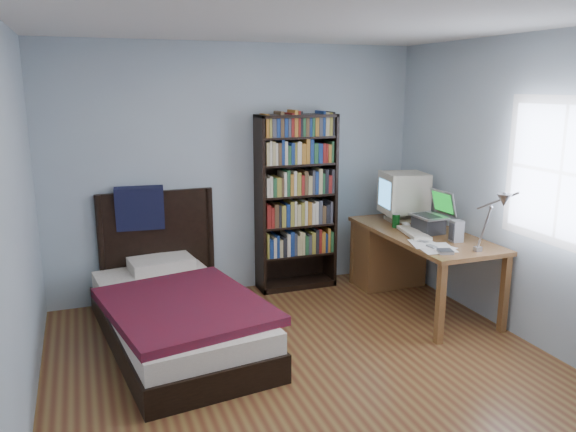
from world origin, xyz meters
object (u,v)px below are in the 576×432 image
object	(u,v)px
soda_can	(396,221)
bookshelf	(296,203)
desk_lamp	(500,206)
keyboard	(414,233)
desk	(396,251)
laptop	(430,221)
speaker	(457,231)
bed	(175,309)
crt_monitor	(402,193)

from	to	relation	value
soda_can	bookshelf	bearing A→B (deg)	140.89
desk_lamp	keyboard	world-z (taller)	desk_lamp
desk	laptop	distance (m)	0.65
speaker	bed	distance (m)	2.55
laptop	bookshelf	distance (m)	1.36
bookshelf	bed	size ratio (longest dim) A/B	0.82
desk_lamp	bookshelf	xyz separation A→B (m)	(-0.91, 1.94, -0.29)
laptop	speaker	size ratio (longest dim) A/B	2.05
crt_monitor	speaker	distance (m)	0.89
crt_monitor	speaker	world-z (taller)	crt_monitor
keyboard	bed	distance (m)	2.28
speaker	bookshelf	bearing A→B (deg)	133.61
desk	desk_lamp	xyz separation A→B (m)	(-0.04, -1.50, 0.78)
speaker	bed	size ratio (longest dim) A/B	0.09
desk	laptop	bearing A→B (deg)	-83.14
keyboard	crt_monitor	bearing A→B (deg)	81.34
keyboard	speaker	size ratio (longest dim) A/B	2.33
bed	bookshelf	bearing A→B (deg)	29.84
desk_lamp	desk	bearing A→B (deg)	88.64
desk	soda_can	size ratio (longest dim) A/B	12.66
keyboard	soda_can	bearing A→B (deg)	104.71
desk	keyboard	world-z (taller)	keyboard
crt_monitor	bookshelf	size ratio (longest dim) A/B	0.28
bookshelf	keyboard	bearing A→B (deg)	-49.06
laptop	keyboard	xyz separation A→B (m)	(-0.18, -0.02, -0.10)
crt_monitor	soda_can	xyz separation A→B (m)	(-0.21, -0.24, -0.22)
keyboard	soda_can	distance (m)	0.30
crt_monitor	keyboard	world-z (taller)	crt_monitor
bed	desk	bearing A→B (deg)	8.91
keyboard	bookshelf	bearing A→B (deg)	141.98
desk	bed	size ratio (longest dim) A/B	0.75
keyboard	bed	bearing A→B (deg)	-172.33
laptop	bookshelf	bearing A→B (deg)	137.22
desk	soda_can	bearing A→B (deg)	-124.80
keyboard	bed	size ratio (longest dim) A/B	0.20
keyboard	bookshelf	distance (m)	1.26
crt_monitor	desk	bearing A→B (deg)	-155.82
desk_lamp	soda_can	xyz separation A→B (m)	(-0.11, 1.30, -0.40)
desk	crt_monitor	distance (m)	0.60
crt_monitor	keyboard	bearing A→B (deg)	-109.70
laptop	bookshelf	size ratio (longest dim) A/B	0.22
keyboard	speaker	distance (m)	0.41
desk_lamp	bed	bearing A→B (deg)	153.90
laptop	speaker	bearing A→B (deg)	-84.68
desk	keyboard	size ratio (longest dim) A/B	3.68
bookshelf	desk_lamp	bearing A→B (deg)	-65.02
speaker	soda_can	world-z (taller)	speaker
bed	speaker	bearing A→B (deg)	-10.95
desk_lamp	bed	distance (m)	2.75
laptop	bookshelf	world-z (taller)	bookshelf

